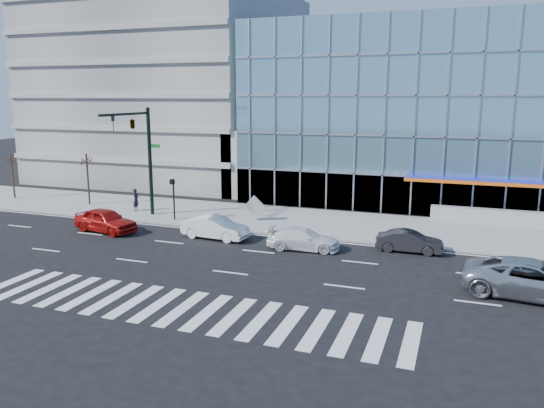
{
  "coord_description": "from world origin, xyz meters",
  "views": [
    {
      "loc": [
        10.95,
        -27.86,
        9.03
      ],
      "look_at": [
        -0.23,
        3.0,
        2.27
      ],
      "focal_mm": 35.0,
      "sensor_mm": 36.0,
      "label": 1
    }
  ],
  "objects_px": {
    "white_sedan": "(215,228)",
    "tilted_panel": "(255,208)",
    "ped_signal_post": "(173,193)",
    "dark_sedan": "(410,241)",
    "red_sedan": "(106,220)",
    "street_tree_far": "(11,161)",
    "silver_suv": "(534,279)",
    "white_suv": "(303,239)",
    "pedestrian": "(136,200)",
    "street_tree_near": "(87,161)",
    "traffic_signal": "(138,136)"
  },
  "relations": [
    {
      "from": "traffic_signal",
      "to": "pedestrian",
      "type": "distance_m",
      "value": 5.82
    },
    {
      "from": "traffic_signal",
      "to": "pedestrian",
      "type": "height_order",
      "value": "traffic_signal"
    },
    {
      "from": "pedestrian",
      "to": "tilted_panel",
      "type": "height_order",
      "value": "tilted_panel"
    },
    {
      "from": "white_sedan",
      "to": "tilted_panel",
      "type": "distance_m",
      "value": 5.04
    },
    {
      "from": "white_suv",
      "to": "white_sedan",
      "type": "xyz_separation_m",
      "value": [
        -6.0,
        0.43,
        0.08
      ]
    },
    {
      "from": "white_sedan",
      "to": "street_tree_near",
      "type": "bearing_deg",
      "value": 73.11
    },
    {
      "from": "street_tree_near",
      "to": "silver_suv",
      "type": "distance_m",
      "value": 33.96
    },
    {
      "from": "traffic_signal",
      "to": "dark_sedan",
      "type": "height_order",
      "value": "traffic_signal"
    },
    {
      "from": "white_sedan",
      "to": "red_sedan",
      "type": "bearing_deg",
      "value": 101.8
    },
    {
      "from": "traffic_signal",
      "to": "red_sedan",
      "type": "xyz_separation_m",
      "value": [
        -0.36,
        -3.72,
        -5.38
      ]
    },
    {
      "from": "street_tree_far",
      "to": "red_sedan",
      "type": "bearing_deg",
      "value": -24.41
    },
    {
      "from": "traffic_signal",
      "to": "white_sedan",
      "type": "bearing_deg",
      "value": -20.67
    },
    {
      "from": "street_tree_far",
      "to": "ped_signal_post",
      "type": "bearing_deg",
      "value": -8.31
    },
    {
      "from": "dark_sedan",
      "to": "red_sedan",
      "type": "xyz_separation_m",
      "value": [
        -19.7,
        -2.15,
        0.16
      ]
    },
    {
      "from": "street_tree_far",
      "to": "pedestrian",
      "type": "bearing_deg",
      "value": -3.93
    },
    {
      "from": "dark_sedan",
      "to": "street_tree_near",
      "type": "bearing_deg",
      "value": 79.76
    },
    {
      "from": "ped_signal_post",
      "to": "traffic_signal",
      "type": "bearing_deg",
      "value": -171.48
    },
    {
      "from": "tilted_panel",
      "to": "street_tree_near",
      "type": "bearing_deg",
      "value": 174.73
    },
    {
      "from": "street_tree_near",
      "to": "white_sedan",
      "type": "relative_size",
      "value": 0.97
    },
    {
      "from": "ped_signal_post",
      "to": "dark_sedan",
      "type": "bearing_deg",
      "value": -6.58
    },
    {
      "from": "red_sedan",
      "to": "silver_suv",
      "type": "bearing_deg",
      "value": -86.69
    },
    {
      "from": "red_sedan",
      "to": "pedestrian",
      "type": "relative_size",
      "value": 2.64
    },
    {
      "from": "white_suv",
      "to": "red_sedan",
      "type": "bearing_deg",
      "value": 86.85
    },
    {
      "from": "silver_suv",
      "to": "red_sedan",
      "type": "distance_m",
      "value": 25.91
    },
    {
      "from": "red_sedan",
      "to": "tilted_panel",
      "type": "height_order",
      "value": "tilted_panel"
    },
    {
      "from": "dark_sedan",
      "to": "white_suv",
      "type": "bearing_deg",
      "value": 104.64
    },
    {
      "from": "ped_signal_post",
      "to": "white_sedan",
      "type": "distance_m",
      "value": 5.95
    },
    {
      "from": "traffic_signal",
      "to": "red_sedan",
      "type": "relative_size",
      "value": 1.73
    },
    {
      "from": "white_suv",
      "to": "tilted_panel",
      "type": "height_order",
      "value": "tilted_panel"
    },
    {
      "from": "ped_signal_post",
      "to": "tilted_panel",
      "type": "xyz_separation_m",
      "value": [
        5.58,
        1.83,
        -1.07
      ]
    },
    {
      "from": "silver_suv",
      "to": "white_sedan",
      "type": "height_order",
      "value": "silver_suv"
    },
    {
      "from": "street_tree_far",
      "to": "silver_suv",
      "type": "height_order",
      "value": "street_tree_far"
    },
    {
      "from": "white_suv",
      "to": "dark_sedan",
      "type": "bearing_deg",
      "value": -80.14
    },
    {
      "from": "tilted_panel",
      "to": "white_sedan",
      "type": "bearing_deg",
      "value": -100.87
    },
    {
      "from": "traffic_signal",
      "to": "white_suv",
      "type": "xyz_separation_m",
      "value": [
        13.34,
        -3.2,
        -5.53
      ]
    },
    {
      "from": "silver_suv",
      "to": "traffic_signal",
      "type": "bearing_deg",
      "value": 81.17
    },
    {
      "from": "street_tree_far",
      "to": "white_sedan",
      "type": "xyz_separation_m",
      "value": [
        22.34,
        -5.7,
        -2.73
      ]
    },
    {
      "from": "street_tree_near",
      "to": "dark_sedan",
      "type": "xyz_separation_m",
      "value": [
        26.34,
        -4.5,
        -3.15
      ]
    },
    {
      "from": "dark_sedan",
      "to": "red_sedan",
      "type": "distance_m",
      "value": 19.82
    },
    {
      "from": "silver_suv",
      "to": "dark_sedan",
      "type": "xyz_separation_m",
      "value": [
        -6.0,
        5.41,
        -0.22
      ]
    },
    {
      "from": "street_tree_far",
      "to": "silver_suv",
      "type": "xyz_separation_m",
      "value": [
        40.34,
        -9.91,
        -2.6
      ]
    },
    {
      "from": "ped_signal_post",
      "to": "red_sedan",
      "type": "distance_m",
      "value": 5.17
    },
    {
      "from": "pedestrian",
      "to": "tilted_panel",
      "type": "distance_m",
      "value": 9.9
    },
    {
      "from": "street_tree_far",
      "to": "tilted_panel",
      "type": "height_order",
      "value": "street_tree_far"
    },
    {
      "from": "ped_signal_post",
      "to": "dark_sedan",
      "type": "distance_m",
      "value": 17.02
    },
    {
      "from": "street_tree_far",
      "to": "red_sedan",
      "type": "height_order",
      "value": "street_tree_far"
    },
    {
      "from": "white_suv",
      "to": "red_sedan",
      "type": "height_order",
      "value": "red_sedan"
    },
    {
      "from": "white_suv",
      "to": "traffic_signal",
      "type": "bearing_deg",
      "value": 71.2
    },
    {
      "from": "silver_suv",
      "to": "white_suv",
      "type": "distance_m",
      "value": 12.58
    },
    {
      "from": "dark_sedan",
      "to": "tilted_panel",
      "type": "relative_size",
      "value": 2.94
    }
  ]
}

